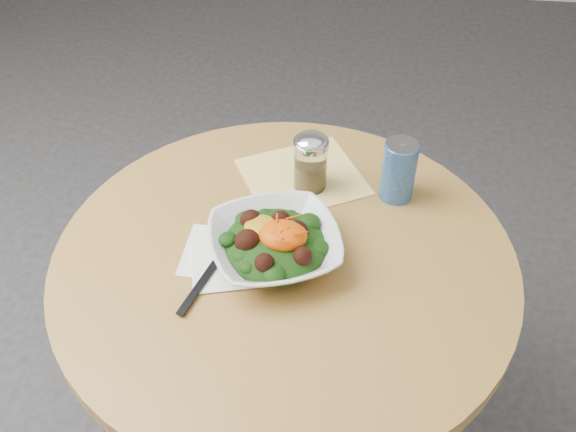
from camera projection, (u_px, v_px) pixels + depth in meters
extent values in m
cylinder|color=black|center=(285.00, 370.00, 1.51)|extent=(0.10, 0.10, 0.71)
cylinder|color=#B98943|center=(284.00, 261.00, 1.26)|extent=(0.90, 0.90, 0.04)
cube|color=#F3B30C|center=(303.00, 177.00, 1.41)|extent=(0.32, 0.32, 0.00)
cube|color=white|center=(220.00, 252.00, 1.24)|extent=(0.14, 0.14, 0.00)
cube|color=white|center=(229.00, 262.00, 1.22)|extent=(0.17, 0.17, 0.00)
imported|color=white|center=(275.00, 245.00, 1.22)|extent=(0.32, 0.32, 0.06)
ellipsoid|color=black|center=(275.00, 246.00, 1.22)|extent=(0.20, 0.20, 0.07)
ellipsoid|color=#BC8412|center=(261.00, 226.00, 1.21)|extent=(0.06, 0.06, 0.02)
ellipsoid|color=#E85205|center=(283.00, 235.00, 1.19)|extent=(0.09, 0.08, 0.04)
cube|color=black|center=(199.00, 288.00, 1.17)|extent=(0.05, 0.14, 0.00)
cube|color=black|center=(228.00, 248.00, 1.25)|extent=(0.05, 0.08, 0.00)
cylinder|color=silver|center=(310.00, 166.00, 1.36)|extent=(0.07, 0.07, 0.11)
cylinder|color=#988647|center=(310.00, 174.00, 1.37)|extent=(0.06, 0.06, 0.06)
cylinder|color=silver|center=(311.00, 144.00, 1.32)|extent=(0.07, 0.07, 0.01)
ellipsoid|color=silver|center=(311.00, 141.00, 1.31)|extent=(0.07, 0.07, 0.03)
cylinder|color=navy|center=(399.00, 171.00, 1.33)|extent=(0.07, 0.07, 0.13)
cylinder|color=silver|center=(403.00, 144.00, 1.28)|extent=(0.07, 0.07, 0.00)
cube|color=silver|center=(403.00, 141.00, 1.28)|extent=(0.01, 0.02, 0.00)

